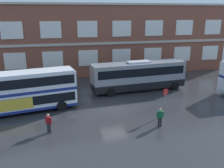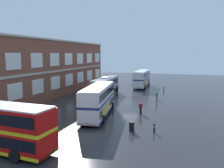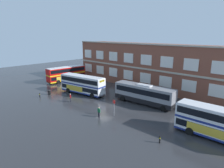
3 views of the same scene
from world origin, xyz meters
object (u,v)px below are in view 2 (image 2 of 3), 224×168
object	(u,v)px
double_decker_middle	(98,100)
safety_bollard_east	(154,128)
touring_coach	(106,87)
safety_bollard_west	(164,89)
station_litter_bin	(132,126)
waiting_passenger	(141,107)
second_passenger	(157,96)
double_decker_far	(142,78)
bus_stand_flag	(147,90)

from	to	relation	value
double_decker_middle	safety_bollard_east	xyz separation A→B (m)	(-4.34, -8.02, -1.66)
touring_coach	safety_bollard_west	xyz separation A→B (m)	(9.62, -10.32, -1.42)
safety_bollard_east	safety_bollard_west	bearing A→B (deg)	3.37
station_litter_bin	safety_bollard_east	world-z (taller)	station_litter_bin
waiting_passenger	safety_bollard_east	bearing A→B (deg)	-158.25
double_decker_middle	station_litter_bin	bearing A→B (deg)	-129.08
station_litter_bin	safety_bollard_west	xyz separation A→B (m)	(28.00, -0.74, -0.03)
touring_coach	waiting_passenger	world-z (taller)	touring_coach
touring_coach	second_passenger	world-z (taller)	touring_coach
double_decker_far	safety_bollard_east	bearing A→B (deg)	-167.03
touring_coach	second_passenger	distance (m)	10.35
double_decker_far	touring_coach	distance (m)	15.30
double_decker_far	station_litter_bin	bearing A→B (deg)	-171.10
double_decker_middle	safety_bollard_east	size ratio (longest dim) A/B	11.86
station_litter_bin	safety_bollard_west	distance (m)	28.01
waiting_passenger	bus_stand_flag	world-z (taller)	bus_stand_flag
double_decker_middle	safety_bollard_west	world-z (taller)	double_decker_middle
second_passenger	bus_stand_flag	bearing A→B (deg)	55.88
double_decker_far	safety_bollard_east	world-z (taller)	double_decker_far
double_decker_far	waiting_passenger	distance (m)	26.12
double_decker_middle	waiting_passenger	xyz separation A→B (m)	(2.78, -5.18, -1.22)
double_decker_middle	safety_bollard_east	distance (m)	9.26
double_decker_far	touring_coach	xyz separation A→B (m)	(-14.65, 4.40, -0.24)
double_decker_far	waiting_passenger	world-z (taller)	double_decker_far
safety_bollard_west	safety_bollard_east	size ratio (longest dim) A/B	1.00
double_decker_far	station_litter_bin	distance (m)	33.47
touring_coach	safety_bollard_east	bearing A→B (deg)	-146.61
waiting_passenger	second_passenger	size ratio (longest dim) A/B	1.00
double_decker_middle	station_litter_bin	size ratio (longest dim) A/B	10.94
touring_coach	double_decker_middle	bearing A→B (deg)	-164.07
touring_coach	waiting_passenger	distance (m)	14.33
bus_stand_flag	waiting_passenger	bearing A→B (deg)	-174.76
double_decker_far	safety_bollard_west	world-z (taller)	double_decker_far
second_passenger	safety_bollard_east	world-z (taller)	second_passenger
double_decker_far	second_passenger	bearing A→B (deg)	-160.41
double_decker_far	second_passenger	xyz separation A→B (m)	(-16.22, -5.78, -1.22)
second_passenger	station_litter_bin	size ratio (longest dim) A/B	1.65
waiting_passenger	safety_bollard_west	distance (m)	20.68
touring_coach	waiting_passenger	bearing A→B (deg)	-140.40
safety_bollard_west	bus_stand_flag	bearing A→B (deg)	167.37
double_decker_far	safety_bollard_west	xyz separation A→B (m)	(-5.03, -5.91, -1.66)
double_decker_far	second_passenger	distance (m)	17.26
touring_coach	bus_stand_flag	xyz separation A→B (m)	(-0.18, -8.12, -0.27)
double_decker_middle	touring_coach	bearing A→B (deg)	15.93
station_litter_bin	safety_bollard_west	size ratio (longest dim) A/B	1.08
second_passenger	safety_bollard_west	xyz separation A→B (m)	(11.19, -0.14, -0.44)
safety_bollard_west	touring_coach	bearing A→B (deg)	133.00
double_decker_far	safety_bollard_west	size ratio (longest dim) A/B	11.65
double_decker_far	double_decker_middle	bearing A→B (deg)	179.06
bus_stand_flag	station_litter_bin	size ratio (longest dim) A/B	2.62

